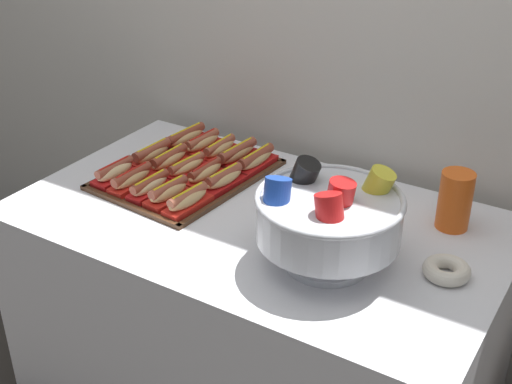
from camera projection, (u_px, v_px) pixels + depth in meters
buffet_table at (258, 314)px, 2.12m from camera, size 1.39×0.82×0.75m
serving_tray at (187, 175)px, 2.17m from camera, size 0.44×0.56×0.01m
hot_dog_0 at (115, 172)px, 2.11m from camera, size 0.07×0.16×0.06m
hot_dog_1 at (132, 179)px, 2.08m from camera, size 0.07×0.16×0.06m
hot_dog_2 at (150, 186)px, 2.04m from camera, size 0.06×0.16×0.06m
hot_dog_3 at (168, 193)px, 2.00m from camera, size 0.08×0.16×0.06m
hot_dog_4 at (188, 200)px, 1.96m from camera, size 0.07×0.17×0.06m
hot_dog_5 at (152, 154)px, 2.23m from camera, size 0.07×0.17×0.06m
hot_dog_6 at (169, 160)px, 2.19m from camera, size 0.07×0.17×0.06m
hot_dog_7 at (187, 167)px, 2.16m from camera, size 0.08×0.16×0.05m
hot_dog_8 at (205, 173)px, 2.12m from camera, size 0.07×0.17×0.06m
hot_dog_9 at (224, 179)px, 2.08m from camera, size 0.08×0.17×0.06m
hot_dog_10 at (186, 138)px, 2.35m from camera, size 0.08×0.18×0.06m
hot_dog_11 at (202, 143)px, 2.31m from camera, size 0.08×0.18×0.06m
hot_dog_12 at (220, 149)px, 2.27m from camera, size 0.07×0.16×0.06m
hot_dog_13 at (237, 154)px, 2.23m from camera, size 0.07×0.19×0.06m
hot_dog_14 at (256, 160)px, 2.19m from camera, size 0.07×0.18×0.06m
punch_bowl at (328, 216)px, 1.68m from camera, size 0.37×0.37×0.25m
cup_stack at (455, 200)px, 1.86m from camera, size 0.09×0.09×0.17m
donut at (447, 270)px, 1.68m from camera, size 0.12×0.12×0.04m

